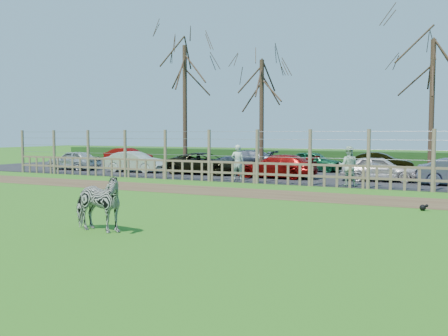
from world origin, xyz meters
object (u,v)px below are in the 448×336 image
at_px(tree_right, 433,75).
at_px(car_7, 128,156).
at_px(crow, 423,207).
at_px(car_10, 313,161).
at_px(tree_left, 185,78).
at_px(zebra, 96,203).
at_px(tree_mid, 262,89).
at_px(car_3, 277,166).
at_px(car_9, 245,159).
at_px(car_11, 380,163).
at_px(car_4, 379,169).
at_px(visitor_a, 238,162).
at_px(visitor_b, 348,166).
at_px(car_0, 74,160).
at_px(car_1, 135,162).
at_px(car_2, 205,163).

bearing_deg(tree_right, car_7, 173.59).
height_order(crow, car_10, car_10).
xyz_separation_m(tree_left, zebra, (7.40, -16.61, -4.93)).
relative_size(tree_mid, car_3, 1.65).
relative_size(car_9, car_10, 1.17).
height_order(tree_left, car_11, tree_left).
distance_m(tree_mid, car_10, 5.42).
bearing_deg(zebra, car_3, 7.70).
height_order(car_3, car_10, same).
distance_m(tree_mid, tree_right, 9.02).
bearing_deg(car_3, car_10, 177.36).
bearing_deg(car_11, car_4, -178.68).
distance_m(car_9, car_11, 8.60).
relative_size(car_4, car_10, 1.00).
bearing_deg(car_10, car_11, -86.30).
relative_size(tree_right, car_10, 2.09).
relative_size(tree_right, visitor_a, 4.26).
height_order(tree_right, car_4, tree_right).
bearing_deg(zebra, visitor_b, -10.08).
bearing_deg(tree_right, crow, -87.16).
relative_size(car_0, car_4, 1.00).
xyz_separation_m(visitor_b, car_9, (-8.39, 7.91, -0.26)).
bearing_deg(tree_left, car_3, -15.11).
xyz_separation_m(tree_right, visitor_b, (-2.93, -5.52, -4.34)).
xyz_separation_m(crow, car_9, (-11.88, 13.67, 0.54)).
distance_m(tree_left, car_10, 9.16).
relative_size(visitor_b, car_9, 0.42).
distance_m(tree_right, visitor_a, 10.74).
distance_m(tree_right, car_1, 16.88).
distance_m(zebra, car_7, 25.02).
distance_m(car_7, car_10, 13.95).
bearing_deg(car_11, car_0, 99.64).
relative_size(tree_mid, car_11, 1.87).
bearing_deg(tree_left, tree_right, 6.34).
distance_m(visitor_a, car_2, 3.86).
distance_m(car_0, car_1, 4.61).
height_order(tree_mid, tree_right, tree_right).
xyz_separation_m(car_2, car_7, (-9.10, 5.11, 0.00)).
xyz_separation_m(zebra, visitor_a, (-2.29, 12.99, 0.22)).
xyz_separation_m(car_0, car_2, (9.05, 0.55, 0.00)).
bearing_deg(crow, car_0, 159.39).
xyz_separation_m(tree_mid, tree_right, (9.00, 0.50, 0.37)).
distance_m(visitor_a, car_7, 14.26).
relative_size(zebra, car_10, 0.46).
distance_m(tree_left, visitor_a, 7.84).
bearing_deg(car_10, tree_right, -102.08).
relative_size(tree_right, visitor_b, 4.26).
bearing_deg(car_2, car_10, -47.94).
distance_m(visitor_a, visitor_b, 5.47).
height_order(visitor_b, car_7, visitor_b).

